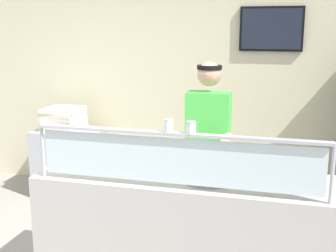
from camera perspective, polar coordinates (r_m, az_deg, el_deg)
The scene contains 11 objects.
ground_plane at distance 4.32m, azimuth 4.05°, elevation -15.66°, with size 12.00×12.00×0.00m, color gray.
shop_rear_unit at distance 5.32m, azimuth 7.44°, elevation 5.11°, with size 6.63×0.13×2.70m.
serving_counter at distance 3.52m, azimuth 2.01°, elevation -13.88°, with size 2.23×0.66×0.95m, color #BCB7B2.
sneeze_guard at distance 3.00m, azimuth 0.96°, elevation -3.50°, with size 2.05×0.06×0.40m.
pizza_tray at distance 3.27m, azimuth 5.21°, elevation -6.66°, with size 0.40×0.40×0.04m.
pizza_server at distance 3.25m, azimuth 4.63°, elevation -6.36°, with size 0.07×0.28×0.01m, color #ADAFB7.
parmesan_shaker at distance 2.97m, azimuth 0.07°, elevation -0.06°, with size 0.06×0.06×0.09m.
pepper_flake_shaker at distance 2.94m, azimuth 3.00°, elevation -0.29°, with size 0.07×0.07×0.08m.
worker_figure at distance 3.92m, azimuth 5.22°, elevation -2.78°, with size 0.41×0.50×1.76m.
prep_shelf at distance 5.64m, azimuth -12.99°, elevation -4.52°, with size 0.70×0.55×0.82m, color #B7BABF.
pizza_box_stack at distance 5.51m, azimuth -13.34°, elevation 0.93°, with size 0.46×0.45×0.27m.
Camera 1 is at (1.81, -2.74, 2.04)m, focal length 47.18 mm.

